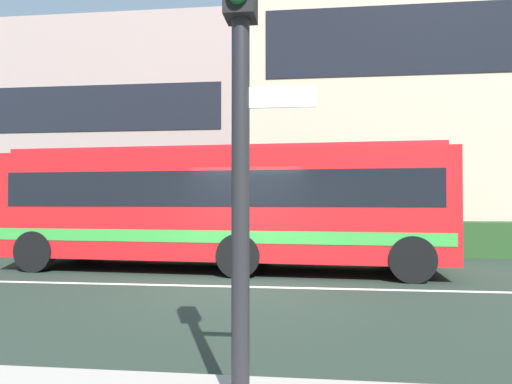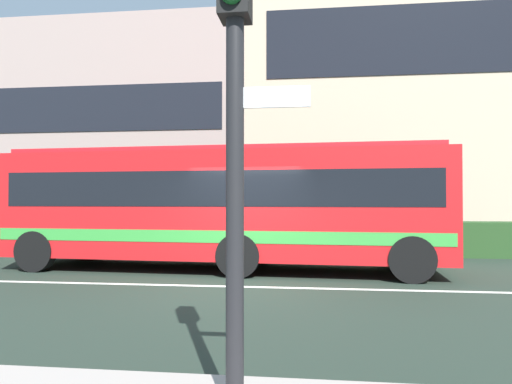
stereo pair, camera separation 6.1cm
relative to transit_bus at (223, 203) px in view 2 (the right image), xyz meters
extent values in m
plane|color=#243128|center=(0.73, -2.32, -1.68)|extent=(160.00, 160.00, 0.00)
cube|color=silver|center=(0.73, -2.32, -1.67)|extent=(60.00, 0.16, 0.01)
cube|color=#244620|center=(-0.85, 3.63, -1.14)|extent=(19.40, 1.10, 1.08)
cube|color=#A18A83|center=(-11.92, 11.39, 3.19)|extent=(22.86, 8.66, 9.73)
cube|color=#C0AB8F|center=(10.97, 11.39, 5.26)|extent=(22.93, 8.66, 13.87)
cube|color=red|center=(0.00, 0.00, -0.04)|extent=(10.99, 3.21, 2.57)
cube|color=black|center=(0.00, 0.00, 0.34)|extent=(10.34, 3.19, 0.82)
cube|color=green|center=(0.00, 0.00, -0.75)|extent=(10.77, 3.22, 0.28)
cube|color=red|center=(0.00, 0.00, 1.30)|extent=(10.53, 2.77, 0.12)
cube|color=black|center=(-5.43, 0.31, 0.34)|extent=(0.15, 2.18, 0.90)
cylinder|color=black|center=(-4.49, -0.94, -1.18)|extent=(1.01, 0.34, 1.00)
cylinder|color=black|center=(-4.35, 1.45, -1.18)|extent=(1.01, 0.34, 1.00)
cylinder|color=black|center=(0.59, -1.23, -1.18)|extent=(1.01, 0.34, 1.00)
cylinder|color=black|center=(0.73, 1.16, -1.18)|extent=(1.01, 0.34, 1.00)
cylinder|color=black|center=(4.35, -1.45, -1.18)|extent=(1.01, 0.34, 1.00)
cylinder|color=black|center=(4.49, 0.94, -1.18)|extent=(1.01, 0.34, 1.00)
cylinder|color=black|center=(1.68, -8.15, 0.40)|extent=(0.14, 0.14, 3.85)
cube|color=silver|center=(1.98, -8.15, 0.86)|extent=(0.56, 0.03, 0.16)
camera|label=1|loc=(2.21, -11.71, 0.07)|focal=32.88mm
camera|label=2|loc=(2.27, -11.71, 0.07)|focal=32.88mm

